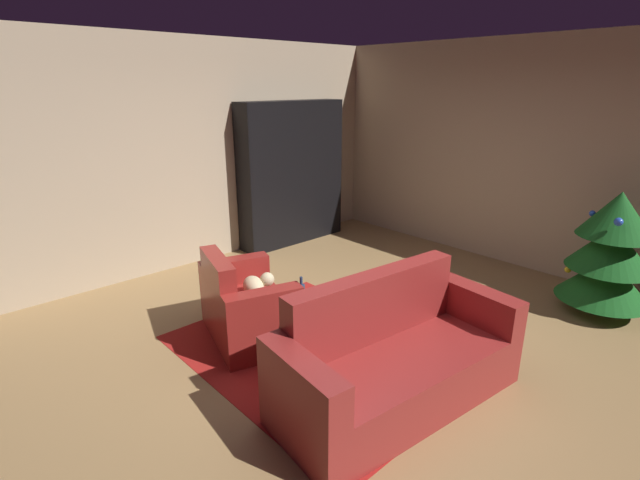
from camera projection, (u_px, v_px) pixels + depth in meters
The scene contains 11 objects.
ground_plane at pixel (358, 344), 4.22m from camera, with size 7.00×7.00×0.00m, color #9A774A.
wall_back at pixel (526, 156), 5.67m from camera, with size 5.79×0.06×2.77m, color tan.
wall_left at pixel (190, 155), 5.77m from camera, with size 0.06×5.95×2.77m, color tan.
area_rug at pixel (318, 352), 4.08m from camera, with size 2.43×1.86×0.01m, color #A31D1A.
bookshelf_unit at pixel (298, 175), 6.71m from camera, with size 0.34×1.66×2.00m.
armchair_red at pixel (246, 308), 4.24m from camera, with size 1.14×0.92×0.83m.
couch_red at pixel (395, 361), 3.41m from camera, with size 0.99×1.96×0.91m.
coffee_table at pixel (322, 314), 3.99m from camera, with size 0.68×0.68×0.40m.
book_stack_on_table at pixel (318, 304), 3.97m from camera, with size 0.23×0.18×0.11m.
bottle_on_table at pixel (301, 295), 4.00m from camera, with size 0.06×0.06×0.28m.
decorated_tree at pixel (610, 252), 4.61m from camera, with size 0.87×0.87×1.26m.
Camera 1 is at (2.48, -2.76, 2.24)m, focal length 26.28 mm.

